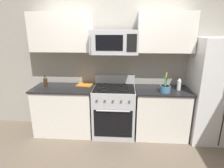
{
  "coord_description": "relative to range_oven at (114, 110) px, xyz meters",
  "views": [
    {
      "loc": [
        0.17,
        -2.56,
        1.96
      ],
      "look_at": [
        -0.03,
        0.49,
        1.03
      ],
      "focal_mm": 29.64,
      "sensor_mm": 36.0,
      "label": 1
    }
  ],
  "objects": [
    {
      "name": "range_oven",
      "position": [
        0.0,
        0.0,
        0.0
      ],
      "size": [
        0.76,
        0.66,
        1.09
      ],
      "color": "#B2B5BA",
      "rests_on": "ground"
    },
    {
      "name": "bottle_vinegar",
      "position": [
        1.14,
        -0.01,
        0.54
      ],
      "size": [
        0.07,
        0.07,
        0.24
      ],
      "color": "silver",
      "rests_on": "counter_right"
    },
    {
      "name": "counter_left",
      "position": [
        -0.94,
        -0.0,
        -0.02
      ],
      "size": [
        1.11,
        0.62,
        0.91
      ],
      "color": "silver",
      "rests_on": "ground"
    },
    {
      "name": "cutting_board",
      "position": [
        -0.57,
        0.17,
        0.44
      ],
      "size": [
        0.31,
        0.26,
        0.02
      ],
      "primitive_type": "cube",
      "rotation": [
        0.0,
        0.0,
        -0.15
      ],
      "color": "orange",
      "rests_on": "counter_left"
    },
    {
      "name": "upper_cabinets_right",
      "position": [
        0.87,
        0.16,
        1.41
      ],
      "size": [
        0.95,
        0.34,
        0.67
      ],
      "color": "silver"
    },
    {
      "name": "counter_right",
      "position": [
        0.87,
        -0.0,
        -0.02
      ],
      "size": [
        0.96,
        0.62,
        0.91
      ],
      "color": "silver",
      "rests_on": "ground"
    },
    {
      "name": "ground_plane",
      "position": [
        0.0,
        -0.61,
        -0.47
      ],
      "size": [
        16.0,
        16.0,
        0.0
      ],
      "primitive_type": "plane",
      "color": "#6B5B4C"
    },
    {
      "name": "microwave",
      "position": [
        0.0,
        0.03,
        1.26
      ],
      "size": [
        0.8,
        0.44,
        0.4
      ],
      "color": "#B2B5BA"
    },
    {
      "name": "utensil_crock",
      "position": [
        0.88,
        -0.14,
        0.5
      ],
      "size": [
        0.18,
        0.18,
        0.34
      ],
      "color": "teal",
      "rests_on": "counter_right"
    },
    {
      "name": "wall_back",
      "position": [
        0.0,
        0.38,
        0.83
      ],
      "size": [
        8.0,
        0.1,
        2.6
      ],
      "primitive_type": "cube",
      "color": "#9E998E",
      "rests_on": "ground"
    },
    {
      "name": "bottle_soy",
      "position": [
        -1.29,
        0.04,
        0.53
      ],
      "size": [
        0.07,
        0.07,
        0.21
      ],
      "color": "#382314",
      "rests_on": "counter_left"
    },
    {
      "name": "upper_cabinets_left",
      "position": [
        -0.95,
        0.16,
        1.41
      ],
      "size": [
        1.1,
        0.34,
        0.67
      ],
      "color": "silver"
    },
    {
      "name": "refrigerator",
      "position": [
        1.8,
        -0.02,
        0.43
      ],
      "size": [
        0.86,
        0.73,
        1.82
      ],
      "color": "silver",
      "rests_on": "ground"
    }
  ]
}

